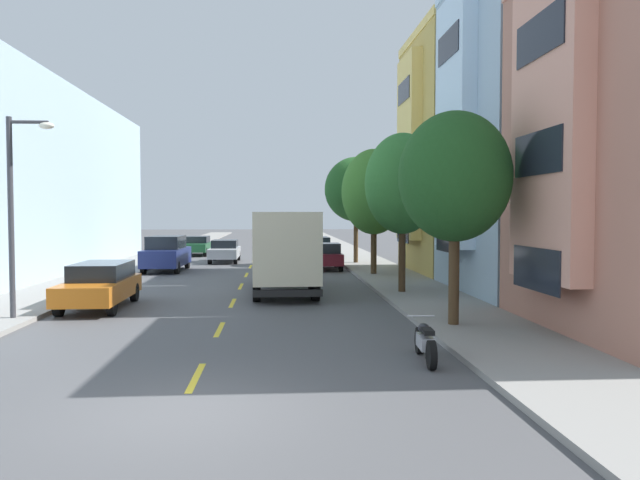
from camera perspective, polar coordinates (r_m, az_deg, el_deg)
ground_plane at (r=40.29m, az=-6.17°, el=-2.05°), size 160.00×160.00×0.00m
sidewalk_left at (r=39.23m, az=-16.71°, el=-2.17°), size 3.20×120.00×0.14m
sidewalk_right at (r=38.66m, az=4.30°, el=-2.14°), size 3.20×120.00×0.14m
lane_centerline_dashes at (r=34.82m, az=-6.52°, el=-2.77°), size 0.14×47.20×0.01m
townhouse_second_powder_blue at (r=27.28m, az=24.66°, el=8.57°), size 12.40×8.21×12.77m
townhouse_third_mustard at (r=34.59m, az=16.80°, el=7.20°), size 10.88×8.21×12.58m
street_tree_nearest at (r=17.45m, az=12.18°, el=5.62°), size 3.06×3.06×5.81m
street_tree_second at (r=24.36m, az=7.52°, el=5.09°), size 2.91×2.91×6.12m
street_tree_third at (r=31.36m, az=4.93°, el=4.38°), size 3.23×3.23×6.23m
street_tree_farthest at (r=38.41m, az=3.30°, el=4.62°), size 3.84×3.84×6.46m
street_lamp at (r=20.10m, az=-25.90°, el=3.31°), size 1.35×0.28×5.81m
delivery_box_truck at (r=25.01m, az=-3.40°, el=-0.57°), size 2.67×7.90×3.22m
parked_sedan_forest at (r=47.81m, az=-11.10°, el=-0.47°), size 1.89×4.54×1.43m
parked_sedan_sky at (r=53.91m, az=-0.84°, el=-0.09°), size 1.90×4.54×1.43m
parked_suv_navy at (r=35.14m, az=-13.82°, el=-1.17°), size 2.05×4.84×1.93m
parked_wagon_teal at (r=44.12m, az=-0.33°, el=-0.60°), size 1.96×4.75×1.50m
parked_pickup_charcoal at (r=62.97m, az=-1.34°, el=0.35°), size 2.10×5.34×1.73m
parked_wagon_orange at (r=22.28m, az=-19.39°, el=-3.80°), size 1.86×4.72×1.50m
parked_hatchback_burgundy at (r=35.12m, az=0.47°, el=-1.47°), size 1.75×4.00×1.50m
moving_silver_sedan at (r=40.81m, az=-8.67°, el=-0.96°), size 1.80×4.50×1.43m
parked_motorcycle at (r=13.80m, az=9.56°, el=-9.17°), size 0.62×2.05×0.90m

